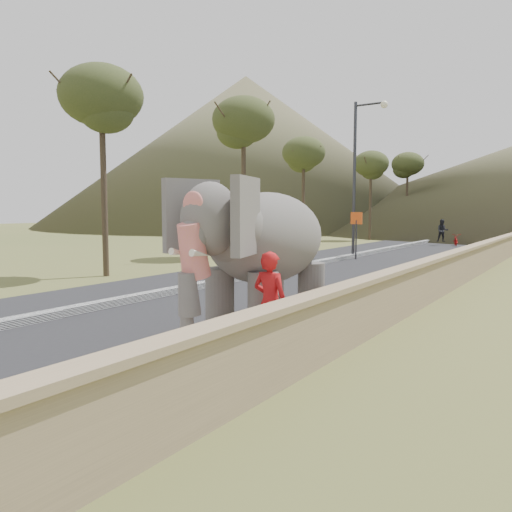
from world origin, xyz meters
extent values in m
plane|color=olive|center=(0.00, 0.00, 0.00)|extent=(160.00, 160.00, 0.00)
cube|color=black|center=(-5.00, 10.00, 0.01)|extent=(7.00, 120.00, 0.03)
cube|color=black|center=(-5.00, 10.00, 0.11)|extent=(0.35, 120.00, 0.22)
cube|color=#9E9687|center=(0.00, 10.00, 0.07)|extent=(3.00, 120.00, 0.15)
cube|color=tan|center=(1.65, 10.00, 0.55)|extent=(0.30, 120.00, 1.10)
cylinder|color=#292A2E|center=(-5.00, 17.82, 4.00)|extent=(0.16, 0.16, 8.00)
cylinder|color=#292A2E|center=(-4.20, 17.82, 7.80)|extent=(1.60, 0.10, 0.10)
sphere|color=#FFF2CC|center=(-3.50, 17.82, 7.70)|extent=(0.36, 0.36, 0.36)
cylinder|color=#2D2D33|center=(-4.50, 17.01, 1.00)|extent=(0.08, 0.08, 2.00)
cube|color=#E65115|center=(-4.50, 17.01, 2.10)|extent=(0.60, 0.05, 0.60)
cone|color=brown|center=(-38.00, 55.00, 11.00)|extent=(60.00, 60.00, 22.00)
imported|color=#AA1214|center=(0.95, 0.32, 1.01)|extent=(0.63, 0.41, 1.72)
imported|color=maroon|center=(-2.44, 29.70, 0.42)|extent=(0.99, 1.70, 0.84)
imported|color=black|center=(-3.36, 29.70, 1.04)|extent=(0.91, 0.80, 1.59)
camera|label=1|loc=(5.32, -6.59, 2.57)|focal=35.00mm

